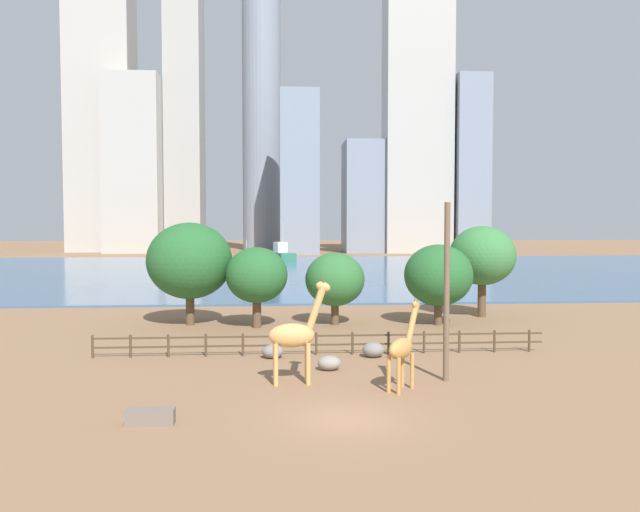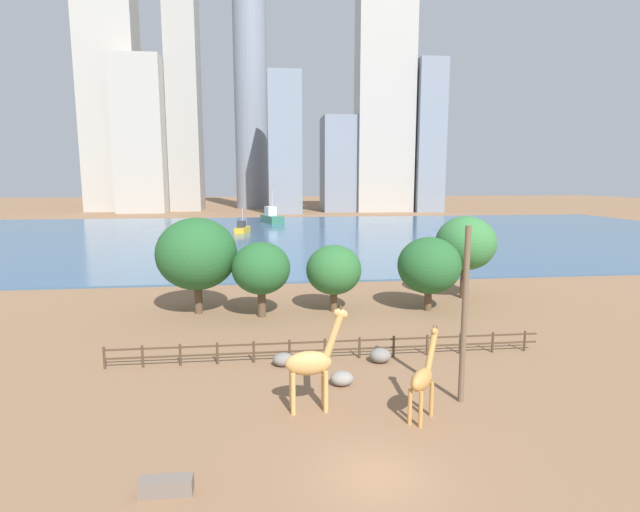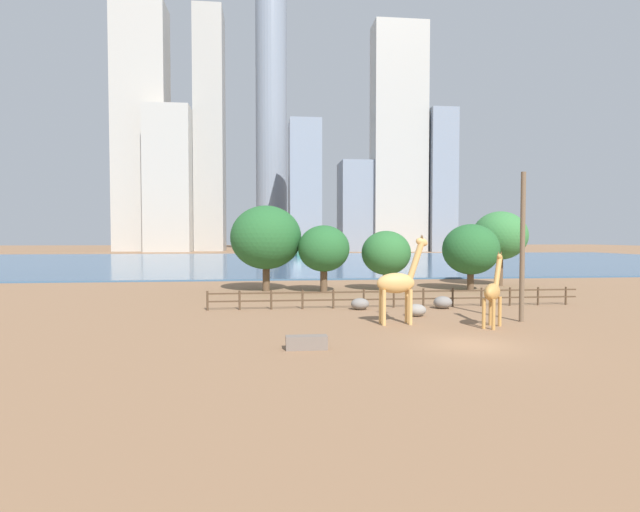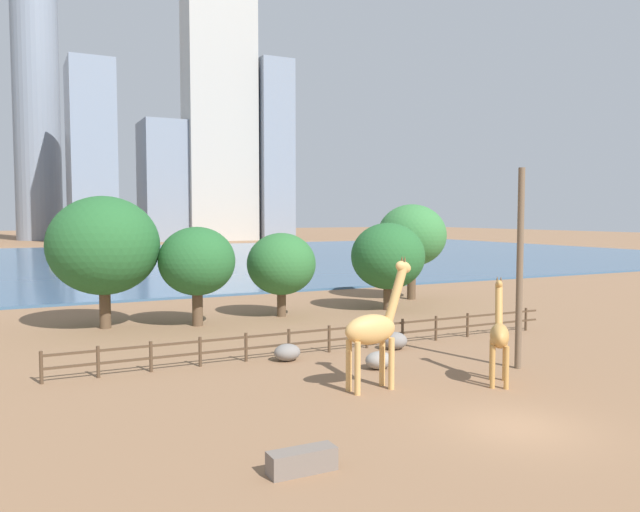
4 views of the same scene
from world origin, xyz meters
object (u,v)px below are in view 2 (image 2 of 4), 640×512
boulder_by_pole (342,378)px  tree_left_large (334,270)px  giraffe_tall (312,362)px  boulder_near_fence (380,355)px  tree_center_broad (466,243)px  boulder_small (283,359)px  feeding_trough (166,486)px  tree_left_small (261,269)px  giraffe_companion (423,378)px  boat_sailboat (242,229)px  utility_pole (464,316)px  tree_right_tall (197,254)px  tree_right_small (429,266)px  boat_ferry (272,217)px

boulder_by_pole → tree_left_large: bearing=83.4°
boulder_by_pole → giraffe_tall: bearing=-125.3°
boulder_near_fence → tree_center_broad: bearing=52.7°
boulder_near_fence → tree_center_broad: 19.15m
boulder_small → feeding_trough: boulder_small is taller
tree_left_large → tree_left_small: (-5.83, -0.96, 0.43)m
giraffe_companion → boulder_small: (-5.92, 7.16, -1.54)m
boat_sailboat → utility_pole: bearing=-158.1°
tree_right_tall → tree_left_large: bearing=-3.3°
tree_center_broad → boulder_small: bearing=-139.2°
boulder_small → boulder_near_fence: bearing=-1.2°
feeding_trough → tree_right_small: tree_right_small is taller
giraffe_companion → tree_right_tall: tree_right_tall is taller
tree_right_tall → tree_right_small: tree_right_tall is taller
tree_right_tall → boat_sailboat: bearing=88.6°
giraffe_companion → boat_sailboat: boat_sailboat is taller
boulder_near_fence → feeding_trough: boulder_near_fence is taller
boulder_small → tree_center_broad: 22.91m
boulder_near_fence → tree_right_tall: (-11.95, 12.32, 4.40)m
giraffe_companion → giraffe_tall: bearing=113.8°
boat_ferry → tree_right_tall: bearing=-23.1°
boulder_by_pole → feeding_trough: 11.17m
giraffe_tall → tree_left_large: size_ratio=0.93×
feeding_trough → tree_center_broad: bearing=50.5°
boulder_near_fence → tree_left_small: bearing=122.8°
feeding_trough → tree_center_broad: 34.15m
boulder_near_fence → boat_sailboat: boat_sailboat is taller
boulder_near_fence → tree_right_tall: tree_right_tall is taller
utility_pole → boulder_by_pole: (-5.43, 2.57, -3.92)m
giraffe_tall → tree_right_small: bearing=53.1°
boulder_near_fence → boat_ferry: 91.92m
boulder_near_fence → tree_right_small: bearing=58.9°
boat_sailboat → tree_left_large: bearing=-158.8°
tree_left_large → tree_center_broad: size_ratio=0.73×
utility_pole → tree_center_broad: utility_pole is taller
feeding_trough → boat_ferry: (6.00, 103.11, 1.20)m
utility_pole → boulder_small: size_ratio=7.06×
feeding_trough → giraffe_tall: bearing=45.3°
tree_left_large → feeding_trough: bearing=-111.8°
giraffe_tall → boat_sailboat: (-5.89, 76.13, -1.32)m
giraffe_tall → tree_left_small: tree_left_small is taller
giraffe_companion → tree_center_broad: 24.67m
utility_pole → boulder_by_pole: utility_pole is taller
boulder_near_fence → feeding_trough: bearing=-132.2°
giraffe_tall → boat_ferry: 97.42m
boulder_near_fence → tree_right_small: (6.64, 11.00, 3.31)m
utility_pole → boulder_small: utility_pole is taller
boulder_near_fence → tree_right_small: tree_right_small is taller
feeding_trough → tree_right_tall: bearing=94.1°
giraffe_companion → boulder_small: size_ratio=3.37×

